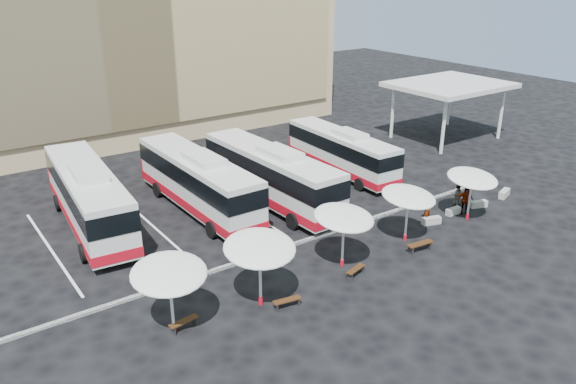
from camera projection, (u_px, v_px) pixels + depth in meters
ground at (304, 247)px, 32.33m from camera, size 120.00×120.00×0.00m
service_canopy at (450, 86)px, 50.93m from camera, size 10.00×8.00×5.20m
curb_divider at (299, 243)px, 32.68m from camera, size 34.00×0.25×0.15m
bay_lines at (234, 202)px, 38.38m from camera, size 24.15×12.00×0.01m
bus_0 at (88, 195)px, 34.03m from camera, size 3.92×13.21×4.13m
bus_1 at (198, 180)px, 36.56m from camera, size 3.04×12.76×4.05m
bus_2 at (271, 174)px, 37.65m from camera, size 3.23×12.87×4.07m
bus_3 at (341, 151)px, 43.22m from camera, size 2.97×11.31×3.56m
sunshade_0 at (169, 274)px, 23.82m from camera, size 3.78×3.81×3.44m
sunshade_1 at (260, 248)px, 25.77m from camera, size 3.92×3.95×3.54m
sunshade_2 at (344, 218)px, 29.27m from camera, size 3.97×3.99×3.35m
sunshade_3 at (409, 197)px, 32.10m from camera, size 3.80×3.83×3.27m
sunshade_4 at (472, 178)px, 34.86m from camera, size 3.24×3.28×3.27m
wood_bench_0 at (184, 323)px, 24.94m from camera, size 1.43×0.52×0.43m
wood_bench_1 at (287, 301)px, 26.52m from camera, size 1.44×0.62×0.43m
wood_bench_2 at (356, 270)px, 29.25m from camera, size 1.40×0.69×0.42m
wood_bench_3 at (420, 245)px, 31.73m from camera, size 1.70×0.64×0.51m
conc_bench_0 at (431, 221)px, 35.12m from camera, size 1.29×0.76×0.46m
conc_bench_1 at (454, 211)px, 36.51m from camera, size 1.15×0.41×0.43m
conc_bench_2 at (479, 204)px, 37.58m from camera, size 1.25×0.78×0.44m
conc_bench_3 at (504, 194)px, 39.25m from camera, size 1.38×0.82×0.49m
passenger_0 at (427, 210)px, 35.10m from camera, size 0.69×0.52×1.71m
passenger_1 at (457, 195)px, 37.50m from camera, size 0.93×0.97×1.58m
passenger_2 at (465, 200)px, 36.34m from camera, size 1.13×1.05×1.87m
passenger_3 at (468, 189)px, 38.62m from camera, size 1.17×0.91×1.60m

